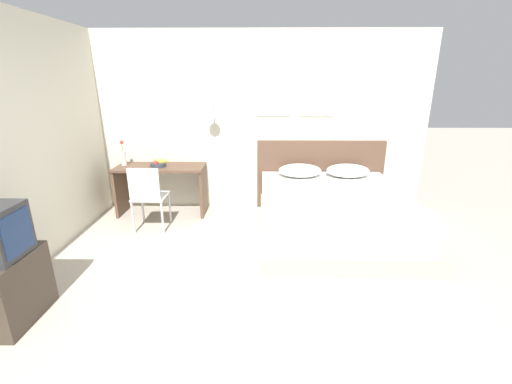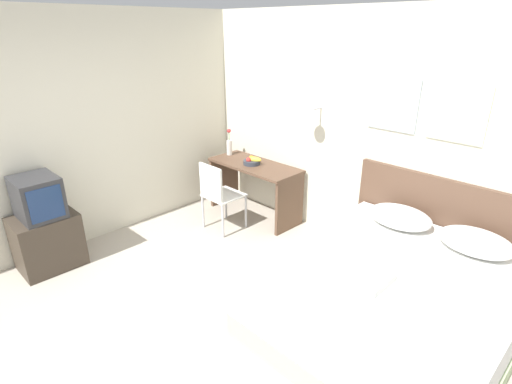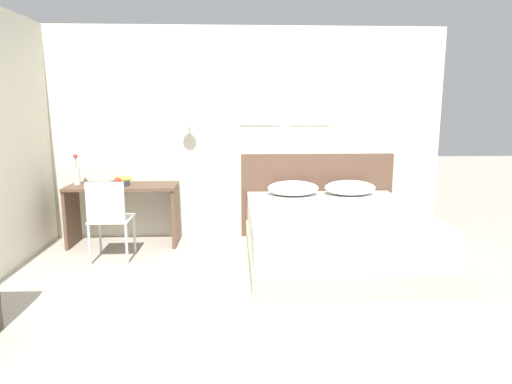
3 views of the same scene
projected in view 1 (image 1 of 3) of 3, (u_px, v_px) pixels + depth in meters
name	position (u px, v px, depth m)	size (l,w,h in m)	color
ground_plane	(244.00, 302.00, 3.18)	(24.00, 24.00, 0.00)	#B2A899
wall_back	(251.00, 123.00, 5.20)	(5.35, 0.31, 2.65)	beige
bed	(332.00, 215.00, 4.44)	(1.85, 2.09, 0.60)	#B2C693
headboard	(320.00, 175.00, 5.38)	(1.97, 0.06, 1.07)	brown
pillow_left	(300.00, 170.00, 5.04)	(0.63, 0.47, 0.18)	white
pillow_right	(348.00, 171.00, 5.03)	(0.63, 0.47, 0.18)	white
folded_towel_near_foot	(333.00, 199.00, 4.04)	(0.30, 0.34, 0.06)	white
desk	(161.00, 180.00, 5.14)	(1.30, 0.55, 0.74)	brown
desk_chair	(148.00, 193.00, 4.52)	(0.43, 0.43, 0.90)	white
fruit_bowl	(158.00, 164.00, 5.03)	(0.26, 0.22, 0.11)	#333842
flower_vase	(123.00, 157.00, 5.08)	(0.08, 0.08, 0.38)	silver
tv_stand	(2.00, 289.00, 2.86)	(0.50, 0.62, 0.60)	#3D3328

